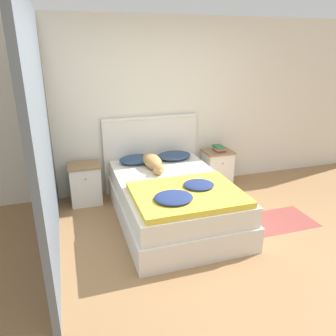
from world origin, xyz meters
name	(u,v)px	position (x,y,z in m)	size (l,w,h in m)	color
ground_plane	(210,262)	(0.00, 0.00, 0.00)	(16.00, 16.00, 0.00)	#997047
wall_back	(154,107)	(0.00, 2.13, 1.27)	(9.00, 0.06, 2.55)	silver
wall_side_left	(43,132)	(-1.53, 1.05, 1.27)	(0.06, 3.10, 2.55)	slate
bed	(173,200)	(-0.08, 1.01, 0.26)	(1.38, 2.06, 0.54)	silver
headboard	(151,152)	(-0.08, 2.06, 0.60)	(1.46, 0.06, 1.16)	silver
nightstand_left	(85,184)	(-1.11, 1.85, 0.29)	(0.44, 0.39, 0.58)	silver
nightstand_right	(217,168)	(0.96, 1.85, 0.29)	(0.44, 0.39, 0.58)	silver
pillow_left	(137,159)	(-0.36, 1.81, 0.60)	(0.52, 0.36, 0.11)	navy
pillow_right	(174,156)	(0.21, 1.81, 0.60)	(0.52, 0.36, 0.11)	navy
quilt	(187,194)	(-0.08, 0.50, 0.58)	(1.20, 0.97, 0.12)	yellow
dog	(153,162)	(-0.19, 1.55, 0.62)	(0.24, 0.78, 0.17)	tan
book_stack	(219,148)	(0.96, 1.83, 0.63)	(0.16, 0.22, 0.09)	#703D7F
rug	(276,221)	(1.19, 0.53, 0.00)	(0.96, 0.58, 0.00)	#93423D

